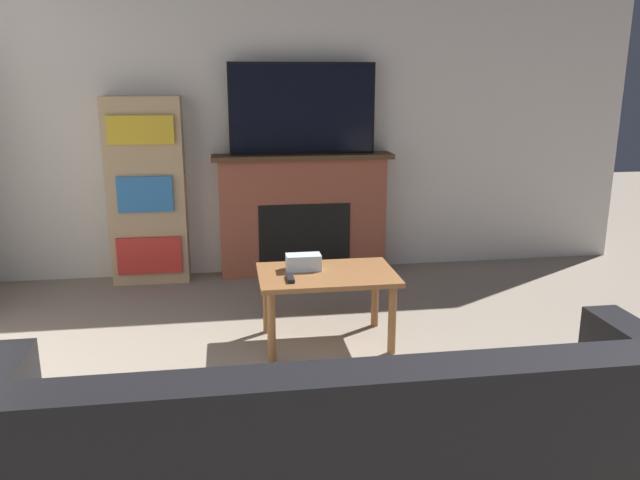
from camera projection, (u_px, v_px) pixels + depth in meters
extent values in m
cube|color=silver|center=(293.00, 115.00, 5.27)|extent=(6.00, 0.06, 2.70)
cube|color=brown|center=(303.00, 217.00, 5.36)|extent=(1.41, 0.22, 1.00)
cube|color=black|center=(305.00, 236.00, 5.29)|extent=(0.78, 0.01, 0.55)
cube|color=#4C331E|center=(303.00, 157.00, 5.21)|extent=(1.51, 0.28, 0.04)
cube|color=black|center=(302.00, 109.00, 5.11)|extent=(1.21, 0.03, 0.74)
cube|color=black|center=(303.00, 109.00, 5.10)|extent=(1.17, 0.01, 0.71)
cube|color=black|center=(379.00, 452.00, 1.71)|extent=(2.58, 0.16, 0.50)
cube|color=silver|center=(174.00, 442.00, 1.95)|extent=(0.36, 0.14, 0.28)
cube|color=brown|center=(327.00, 275.00, 3.92)|extent=(0.86, 0.57, 0.03)
cylinder|color=brown|center=(271.00, 327.00, 3.71)|extent=(0.05, 0.05, 0.44)
cylinder|color=brown|center=(392.00, 320.00, 3.82)|extent=(0.05, 0.05, 0.44)
cylinder|color=brown|center=(266.00, 301.00, 4.14)|extent=(0.05, 0.05, 0.44)
cylinder|color=brown|center=(375.00, 295.00, 4.25)|extent=(0.05, 0.05, 0.44)
cube|color=silver|center=(303.00, 262.00, 3.96)|extent=(0.22, 0.12, 0.10)
cube|color=black|center=(290.00, 278.00, 3.77)|extent=(0.04, 0.15, 0.02)
cube|color=tan|center=(147.00, 191.00, 5.09)|extent=(0.61, 0.26, 1.52)
cube|color=red|center=(150.00, 256.00, 5.08)|extent=(0.51, 0.03, 0.30)
cube|color=#2D70B7|center=(145.00, 194.00, 4.95)|extent=(0.43, 0.03, 0.28)
cube|color=gold|center=(140.00, 130.00, 4.82)|extent=(0.51, 0.03, 0.22)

